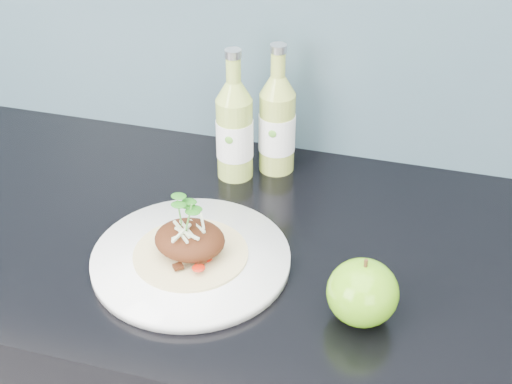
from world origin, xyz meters
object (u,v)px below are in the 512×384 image
(green_apple, at_px, (363,293))
(cider_bottle_left, at_px, (235,130))
(cider_bottle_right, at_px, (277,124))
(dinner_plate, at_px, (191,259))

(green_apple, relative_size, cider_bottle_left, 0.43)
(cider_bottle_left, xyz_separation_m, cider_bottle_right, (0.06, 0.04, 0.00))
(green_apple, bearing_deg, dinner_plate, 170.00)
(cider_bottle_right, bearing_deg, green_apple, -67.77)
(dinner_plate, bearing_deg, green_apple, -10.00)
(dinner_plate, bearing_deg, cider_bottle_right, 79.53)
(green_apple, bearing_deg, cider_bottle_left, 132.00)
(dinner_plate, relative_size, cider_bottle_right, 1.30)
(dinner_plate, relative_size, cider_bottle_left, 1.30)
(dinner_plate, distance_m, green_apple, 0.26)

